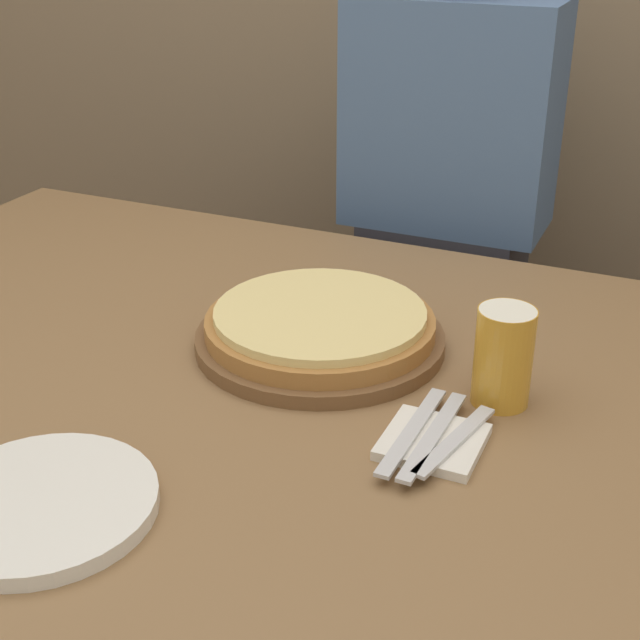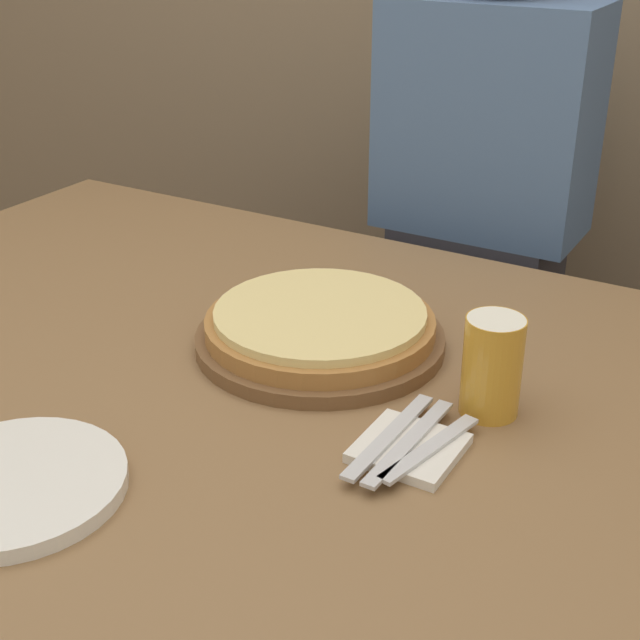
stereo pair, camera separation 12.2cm
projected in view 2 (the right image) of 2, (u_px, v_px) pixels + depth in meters
The scene contains 9 objects.
dining_table at pixel (248, 573), 1.33m from camera, with size 1.54×1.06×0.70m.
pizza_on_board at pixel (320, 329), 1.22m from camera, with size 0.34×0.34×0.06m.
beer_glass at pixel (492, 362), 1.05m from camera, with size 0.07×0.07×0.12m.
dinner_plate at pixel (14, 484), 0.93m from camera, with size 0.24×0.24×0.02m.
napkin_stack at pixel (409, 448), 1.00m from camera, with size 0.11×0.11×0.01m.
fork at pixel (389, 436), 1.01m from camera, with size 0.02×0.20×0.00m.
dinner_knife at pixel (409, 442), 1.00m from camera, with size 0.02×0.20×0.00m.
spoon at pixel (430, 448), 0.98m from camera, with size 0.05×0.17×0.00m.
diner_person at pixel (476, 257), 1.75m from camera, with size 0.38×0.20×1.27m.
Camera 2 is at (0.61, -0.83, 1.27)m, focal length 50.00 mm.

